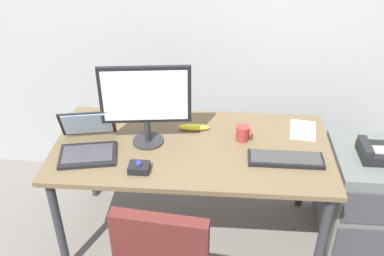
{
  "coord_description": "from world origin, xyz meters",
  "views": [
    {
      "loc": [
        0.15,
        -2.07,
        2.16
      ],
      "look_at": [
        0.0,
        0.0,
        0.83
      ],
      "focal_mm": 41.13,
      "sensor_mm": 36.0,
      "label": 1
    }
  ],
  "objects_px": {
    "coffee_mug": "(243,133)",
    "banana": "(194,127)",
    "monitor_main": "(145,100)",
    "keyboard": "(286,159)",
    "trackball_mouse": "(139,167)",
    "file_cabinet": "(361,197)",
    "desk_phone": "(373,152)",
    "laptop": "(88,143)",
    "paper_notepad": "(303,130)",
    "cell_phone": "(99,123)"
  },
  "relations": [
    {
      "from": "coffee_mug",
      "to": "banana",
      "type": "xyz_separation_m",
      "value": [
        -0.29,
        0.08,
        -0.03
      ]
    },
    {
      "from": "monitor_main",
      "to": "keyboard",
      "type": "xyz_separation_m",
      "value": [
        0.78,
        -0.13,
        -0.27
      ]
    },
    {
      "from": "trackball_mouse",
      "to": "coffee_mug",
      "type": "bearing_deg",
      "value": 31.17
    },
    {
      "from": "file_cabinet",
      "to": "trackball_mouse",
      "type": "distance_m",
      "value": 1.41
    },
    {
      "from": "desk_phone",
      "to": "trackball_mouse",
      "type": "relative_size",
      "value": 1.82
    },
    {
      "from": "laptop",
      "to": "paper_notepad",
      "type": "xyz_separation_m",
      "value": [
        1.24,
        0.29,
        -0.04
      ]
    },
    {
      "from": "trackball_mouse",
      "to": "cell_phone",
      "type": "xyz_separation_m",
      "value": [
        -0.33,
        0.44,
        -0.02
      ]
    },
    {
      "from": "desk_phone",
      "to": "monitor_main",
      "type": "xyz_separation_m",
      "value": [
        -1.3,
        -0.03,
        0.31
      ]
    },
    {
      "from": "monitor_main",
      "to": "cell_phone",
      "type": "relative_size",
      "value": 3.54
    },
    {
      "from": "file_cabinet",
      "to": "banana",
      "type": "height_order",
      "value": "banana"
    },
    {
      "from": "file_cabinet",
      "to": "laptop",
      "type": "distance_m",
      "value": 1.69
    },
    {
      "from": "desk_phone",
      "to": "file_cabinet",
      "type": "bearing_deg",
      "value": 63.22
    },
    {
      "from": "coffee_mug",
      "to": "cell_phone",
      "type": "distance_m",
      "value": 0.89
    },
    {
      "from": "keyboard",
      "to": "trackball_mouse",
      "type": "height_order",
      "value": "trackball_mouse"
    },
    {
      "from": "cell_phone",
      "to": "banana",
      "type": "height_order",
      "value": "banana"
    },
    {
      "from": "desk_phone",
      "to": "laptop",
      "type": "xyz_separation_m",
      "value": [
        -1.62,
        -0.14,
        0.08
      ]
    },
    {
      "from": "desk_phone",
      "to": "banana",
      "type": "bearing_deg",
      "value": 173.79
    },
    {
      "from": "trackball_mouse",
      "to": "paper_notepad",
      "type": "distance_m",
      "value": 1.03
    },
    {
      "from": "trackball_mouse",
      "to": "paper_notepad",
      "type": "relative_size",
      "value": 0.53
    },
    {
      "from": "trackball_mouse",
      "to": "banana",
      "type": "distance_m",
      "value": 0.49
    },
    {
      "from": "keyboard",
      "to": "trackball_mouse",
      "type": "bearing_deg",
      "value": -169.7
    },
    {
      "from": "trackball_mouse",
      "to": "paper_notepad",
      "type": "bearing_deg",
      "value": 26.34
    },
    {
      "from": "file_cabinet",
      "to": "laptop",
      "type": "xyz_separation_m",
      "value": [
        -1.63,
        -0.16,
        0.43
      ]
    },
    {
      "from": "paper_notepad",
      "to": "desk_phone",
      "type": "bearing_deg",
      "value": -21.59
    },
    {
      "from": "cell_phone",
      "to": "keyboard",
      "type": "bearing_deg",
      "value": -4.37
    },
    {
      "from": "coffee_mug",
      "to": "cell_phone",
      "type": "height_order",
      "value": "coffee_mug"
    },
    {
      "from": "keyboard",
      "to": "cell_phone",
      "type": "bearing_deg",
      "value": 164.83
    },
    {
      "from": "coffee_mug",
      "to": "paper_notepad",
      "type": "relative_size",
      "value": 0.43
    },
    {
      "from": "file_cabinet",
      "to": "banana",
      "type": "xyz_separation_m",
      "value": [
        -1.05,
        0.1,
        0.4
      ]
    },
    {
      "from": "desk_phone",
      "to": "banana",
      "type": "relative_size",
      "value": 1.05
    },
    {
      "from": "trackball_mouse",
      "to": "coffee_mug",
      "type": "height_order",
      "value": "coffee_mug"
    },
    {
      "from": "desk_phone",
      "to": "banana",
      "type": "distance_m",
      "value": 1.05
    },
    {
      "from": "desk_phone",
      "to": "coffee_mug",
      "type": "bearing_deg",
      "value": 177.56
    },
    {
      "from": "keyboard",
      "to": "banana",
      "type": "xyz_separation_m",
      "value": [
        -0.52,
        0.27,
        0.01
      ]
    },
    {
      "from": "laptop",
      "to": "coffee_mug",
      "type": "xyz_separation_m",
      "value": [
        0.87,
        0.17,
        -0.01
      ]
    },
    {
      "from": "monitor_main",
      "to": "laptop",
      "type": "relative_size",
      "value": 1.33
    },
    {
      "from": "file_cabinet",
      "to": "banana",
      "type": "relative_size",
      "value": 3.38
    },
    {
      "from": "monitor_main",
      "to": "laptop",
      "type": "bearing_deg",
      "value": -161.05
    },
    {
      "from": "keyboard",
      "to": "file_cabinet",
      "type": "bearing_deg",
      "value": 18.57
    },
    {
      "from": "cell_phone",
      "to": "banana",
      "type": "xyz_separation_m",
      "value": [
        0.59,
        -0.03,
        0.02
      ]
    },
    {
      "from": "desk_phone",
      "to": "laptop",
      "type": "distance_m",
      "value": 1.63
    },
    {
      "from": "laptop",
      "to": "cell_phone",
      "type": "relative_size",
      "value": 2.66
    },
    {
      "from": "laptop",
      "to": "banana",
      "type": "xyz_separation_m",
      "value": [
        0.58,
        0.26,
        -0.03
      ]
    },
    {
      "from": "laptop",
      "to": "trackball_mouse",
      "type": "relative_size",
      "value": 3.43
    },
    {
      "from": "desk_phone",
      "to": "monitor_main",
      "type": "relative_size",
      "value": 0.4
    },
    {
      "from": "paper_notepad",
      "to": "banana",
      "type": "bearing_deg",
      "value": -176.62
    },
    {
      "from": "laptop",
      "to": "trackball_mouse",
      "type": "height_order",
      "value": "laptop"
    },
    {
      "from": "monitor_main",
      "to": "coffee_mug",
      "type": "relative_size",
      "value": 5.57
    },
    {
      "from": "file_cabinet",
      "to": "coffee_mug",
      "type": "distance_m",
      "value": 0.87
    },
    {
      "from": "file_cabinet",
      "to": "trackball_mouse",
      "type": "xyz_separation_m",
      "value": [
        -1.31,
        -0.32,
        0.41
      ]
    }
  ]
}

